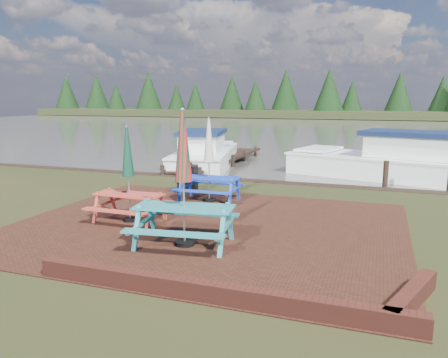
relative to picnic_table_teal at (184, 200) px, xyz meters
name	(u,v)px	position (x,y,z in m)	size (l,w,h in m)	color
ground	(190,239)	(-0.09, 0.44, -0.97)	(120.00, 120.00, 0.00)	black
paving	(207,226)	(-0.09, 1.44, -0.96)	(9.00, 7.50, 0.02)	#371B11
brick_wall	(255,294)	(2.05, -1.97, -0.82)	(6.21, 1.79, 0.30)	#4C1E16
water	(341,129)	(-0.09, 37.44, -0.97)	(120.00, 60.00, 0.02)	#413F37
far_treeline	(358,97)	(-0.09, 66.44, 2.31)	(120.00, 10.00, 8.10)	black
picnic_table_teal	(184,200)	(0.00, 0.00, 0.00)	(2.23, 2.04, 2.77)	teal
picnic_table_red	(129,189)	(-2.02, 1.19, -0.15)	(1.70, 1.52, 2.34)	#BA3E2F
picnic_table_blue	(209,173)	(-0.97, 3.82, -0.12)	(1.80, 1.61, 2.43)	#183BB8
chalkboard	(188,179)	(-2.06, 4.71, -0.51)	(0.60, 0.69, 0.90)	black
jetty	(219,159)	(-3.59, 11.72, -0.86)	(1.76, 9.08, 1.00)	black
boat_jetty	(205,156)	(-3.96, 10.85, -0.58)	(3.69, 7.08, 1.96)	white
boat_near	(391,163)	(4.13, 10.84, -0.54)	(8.28, 4.73, 2.12)	white
person	(189,162)	(-2.52, 5.84, -0.13)	(0.61, 0.40, 1.69)	gray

